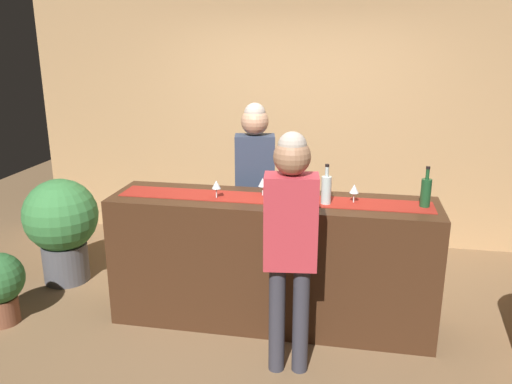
{
  "coord_description": "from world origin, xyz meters",
  "views": [
    {
      "loc": [
        0.58,
        -3.71,
        2.21
      ],
      "look_at": [
        -0.12,
        0.0,
        1.08
      ],
      "focal_mm": 36.35,
      "sensor_mm": 36.0,
      "label": 1
    }
  ],
  "objects_px": {
    "wine_glass_mid_counter": "(216,185)",
    "bartender": "(255,177)",
    "wine_bottle_green": "(426,192)",
    "wine_bottle_clear": "(326,189)",
    "wine_glass_near_customer": "(354,189)",
    "customer_sipping": "(291,231)",
    "potted_plant_tall": "(62,223)",
    "wine_glass_far_end": "(263,183)"
  },
  "relations": [
    {
      "from": "wine_bottle_green",
      "to": "bartender",
      "type": "distance_m",
      "value": 1.48
    },
    {
      "from": "customer_sipping",
      "to": "wine_bottle_green",
      "type": "bearing_deg",
      "value": 28.69
    },
    {
      "from": "customer_sipping",
      "to": "potted_plant_tall",
      "type": "bearing_deg",
      "value": 149.23
    },
    {
      "from": "wine_bottle_clear",
      "to": "bartender",
      "type": "height_order",
      "value": "bartender"
    },
    {
      "from": "bartender",
      "to": "potted_plant_tall",
      "type": "relative_size",
      "value": 1.71
    },
    {
      "from": "wine_bottle_clear",
      "to": "wine_glass_mid_counter",
      "type": "distance_m",
      "value": 0.83
    },
    {
      "from": "wine_bottle_green",
      "to": "bartender",
      "type": "height_order",
      "value": "bartender"
    },
    {
      "from": "wine_bottle_green",
      "to": "potted_plant_tall",
      "type": "xyz_separation_m",
      "value": [
        -3.13,
        0.34,
        -0.57
      ]
    },
    {
      "from": "wine_glass_near_customer",
      "to": "wine_glass_far_end",
      "type": "bearing_deg",
      "value": 175.97
    },
    {
      "from": "potted_plant_tall",
      "to": "customer_sipping",
      "type": "bearing_deg",
      "value": -23.82
    },
    {
      "from": "bartender",
      "to": "customer_sipping",
      "type": "bearing_deg",
      "value": 100.24
    },
    {
      "from": "wine_glass_mid_counter",
      "to": "customer_sipping",
      "type": "bearing_deg",
      "value": -41.64
    },
    {
      "from": "potted_plant_tall",
      "to": "wine_glass_mid_counter",
      "type": "bearing_deg",
      "value": -14.69
    },
    {
      "from": "wine_bottle_green",
      "to": "potted_plant_tall",
      "type": "bearing_deg",
      "value": 173.73
    },
    {
      "from": "wine_bottle_green",
      "to": "wine_bottle_clear",
      "type": "distance_m",
      "value": 0.71
    },
    {
      "from": "wine_glass_mid_counter",
      "to": "customer_sipping",
      "type": "relative_size",
      "value": 0.09
    },
    {
      "from": "wine_bottle_green",
      "to": "customer_sipping",
      "type": "distance_m",
      "value": 1.11
    },
    {
      "from": "wine_glass_far_end",
      "to": "customer_sipping",
      "type": "distance_m",
      "value": 0.77
    },
    {
      "from": "wine_bottle_green",
      "to": "wine_glass_mid_counter",
      "type": "distance_m",
      "value": 1.53
    },
    {
      "from": "wine_glass_mid_counter",
      "to": "potted_plant_tall",
      "type": "xyz_separation_m",
      "value": [
        -1.59,
        0.42,
        -0.57
      ]
    },
    {
      "from": "wine_glass_far_end",
      "to": "customer_sipping",
      "type": "bearing_deg",
      "value": -66.36
    },
    {
      "from": "wine_glass_mid_counter",
      "to": "potted_plant_tall",
      "type": "distance_m",
      "value": 1.74
    },
    {
      "from": "customer_sipping",
      "to": "potted_plant_tall",
      "type": "distance_m",
      "value": 2.48
    },
    {
      "from": "bartender",
      "to": "wine_glass_mid_counter",
      "type": "bearing_deg",
      "value": 63.95
    },
    {
      "from": "wine_glass_mid_counter",
      "to": "customer_sipping",
      "type": "height_order",
      "value": "customer_sipping"
    },
    {
      "from": "wine_bottle_green",
      "to": "wine_bottle_clear",
      "type": "relative_size",
      "value": 1.0
    },
    {
      "from": "wine_glass_far_end",
      "to": "wine_bottle_clear",
      "type": "bearing_deg",
      "value": -13.2
    },
    {
      "from": "bartender",
      "to": "wine_bottle_green",
      "type": "bearing_deg",
      "value": 146.62
    },
    {
      "from": "wine_glass_near_customer",
      "to": "wine_glass_mid_counter",
      "type": "xyz_separation_m",
      "value": [
        -1.03,
        -0.08,
        0.0
      ]
    },
    {
      "from": "wine_glass_mid_counter",
      "to": "bartender",
      "type": "xyz_separation_m",
      "value": [
        0.17,
        0.64,
        -0.1
      ]
    },
    {
      "from": "bartender",
      "to": "customer_sipping",
      "type": "height_order",
      "value": "bartender"
    },
    {
      "from": "bartender",
      "to": "potted_plant_tall",
      "type": "height_order",
      "value": "bartender"
    },
    {
      "from": "wine_glass_near_customer",
      "to": "bartender",
      "type": "height_order",
      "value": "bartender"
    },
    {
      "from": "wine_glass_mid_counter",
      "to": "wine_glass_far_end",
      "type": "distance_m",
      "value": 0.36
    },
    {
      "from": "wine_glass_mid_counter",
      "to": "potted_plant_tall",
      "type": "relative_size",
      "value": 0.15
    },
    {
      "from": "wine_bottle_green",
      "to": "wine_bottle_clear",
      "type": "bearing_deg",
      "value": -174.95
    },
    {
      "from": "wine_bottle_green",
      "to": "bartender",
      "type": "bearing_deg",
      "value": 157.39
    },
    {
      "from": "wine_glass_near_customer",
      "to": "customer_sipping",
      "type": "relative_size",
      "value": 0.09
    },
    {
      "from": "wine_glass_mid_counter",
      "to": "bartender",
      "type": "distance_m",
      "value": 0.67
    },
    {
      "from": "wine_glass_near_customer",
      "to": "potted_plant_tall",
      "type": "distance_m",
      "value": 2.7
    },
    {
      "from": "potted_plant_tall",
      "to": "wine_bottle_clear",
      "type": "bearing_deg",
      "value": -9.52
    },
    {
      "from": "wine_glass_mid_counter",
      "to": "bartender",
      "type": "relative_size",
      "value": 0.09
    }
  ]
}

